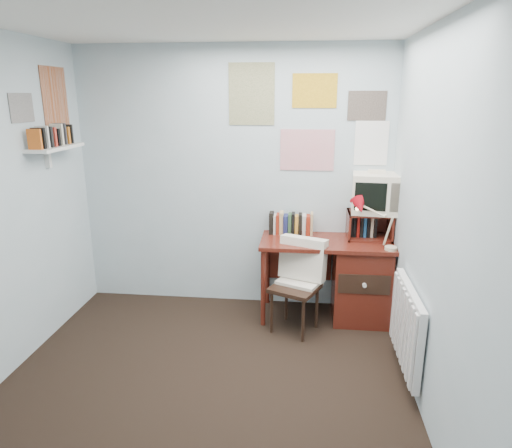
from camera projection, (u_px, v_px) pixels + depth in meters
The scene contains 14 objects.
ground at pixel (195, 411), 3.07m from camera, with size 3.50×3.50×0.00m, color black.
back_wall at pixel (233, 180), 4.39m from camera, with size 3.00×0.02×2.50m, color silver.
right_wall at pixel (448, 242), 2.57m from camera, with size 0.02×3.50×2.50m, color silver.
ceiling at pixel (178, 5), 2.38m from camera, with size 3.00×3.50×0.02m, color white.
desk at pixel (354, 278), 4.25m from camera, with size 1.20×0.55×0.76m.
desk_chair at pixel (295, 288), 4.01m from camera, with size 0.41×0.40×0.81m, color black.
desk_lamp at pixel (393, 229), 3.87m from camera, with size 0.27×0.23×0.38m, color red.
tv_riser at pixel (369, 225), 4.21m from camera, with size 0.40×0.30×0.25m, color maroon.
crt_tv at pixel (375, 191), 4.14m from camera, with size 0.41×0.38×0.39m, color beige.
book_row at pixel (301, 223), 4.34m from camera, with size 0.60×0.14×0.22m, color maroon.
radiator at pixel (407, 326), 3.32m from camera, with size 0.09×0.80×0.60m, color white.
wall_shelf at pixel (56, 148), 3.82m from camera, with size 0.20×0.62×0.24m, color white.
posters_back at pixel (308, 117), 4.15m from camera, with size 1.20×0.01×0.90m, color white.
posters_left at pixel (39, 101), 3.72m from camera, with size 0.01×0.70×0.60m, color white.
Camera 1 is at (0.69, -2.54, 2.05)m, focal length 32.00 mm.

